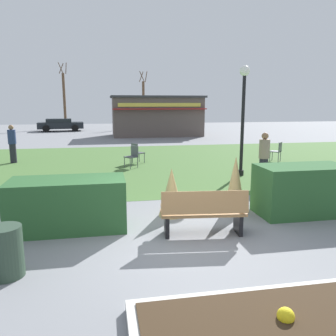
{
  "coord_description": "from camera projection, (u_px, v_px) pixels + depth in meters",
  "views": [
    {
      "loc": [
        -1.38,
        -5.86,
        2.6
      ],
      "look_at": [
        0.2,
        2.64,
        0.96
      ],
      "focal_mm": 36.24,
      "sensor_mm": 36.0,
      "label": 1
    }
  ],
  "objects": [
    {
      "name": "ground_plane",
      "position": [
        183.0,
        244.0,
        6.39
      ],
      "size": [
        80.0,
        80.0,
        0.0
      ],
      "primitive_type": "plane",
      "color": "slate"
    },
    {
      "name": "lawn_patch",
      "position": [
        138.0,
        163.0,
        15.09
      ],
      "size": [
        36.0,
        12.0,
        0.01
      ],
      "primitive_type": "cube",
      "color": "#446B33",
      "rests_on": "ground_plane"
    },
    {
      "name": "flower_bed",
      "position": [
        315.0,
        332.0,
        3.79
      ],
      "size": [
        4.12,
        1.85,
        0.31
      ],
      "color": "beige",
      "rests_on": "ground_plane"
    },
    {
      "name": "park_bench",
      "position": [
        204.0,
        212.0,
        6.72
      ],
      "size": [
        1.75,
        0.7,
        0.95
      ],
      "color": "#9E7547",
      "rests_on": "ground_plane"
    },
    {
      "name": "hedge_left",
      "position": [
        68.0,
        204.0,
        7.07
      ],
      "size": [
        2.36,
        1.1,
        1.07
      ],
      "primitive_type": "cube",
      "color": "#28562B",
      "rests_on": "ground_plane"
    },
    {
      "name": "hedge_right",
      "position": [
        302.0,
        190.0,
        8.04
      ],
      "size": [
        2.14,
        1.1,
        1.17
      ],
      "primitive_type": "cube",
      "color": "#28562B",
      "rests_on": "ground_plane"
    },
    {
      "name": "ornamental_grass_behind_left",
      "position": [
        172.0,
        192.0,
        7.92
      ],
      "size": [
        0.61,
        0.61,
        1.14
      ],
      "primitive_type": "cone",
      "color": "tan",
      "rests_on": "ground_plane"
    },
    {
      "name": "ornamental_grass_behind_right",
      "position": [
        235.0,
        185.0,
        8.11
      ],
      "size": [
        0.56,
        0.56,
        1.38
      ],
      "primitive_type": "cone",
      "color": "tan",
      "rests_on": "ground_plane"
    },
    {
      "name": "lamppost_mid",
      "position": [
        243.0,
        107.0,
        12.04
      ],
      "size": [
        0.36,
        0.36,
        3.91
      ],
      "color": "black",
      "rests_on": "ground_plane"
    },
    {
      "name": "trash_bin",
      "position": [
        5.0,
        252.0,
        5.12
      ],
      "size": [
        0.52,
        0.52,
        0.79
      ],
      "primitive_type": "cylinder",
      "color": "#2D4233",
      "rests_on": "ground_plane"
    },
    {
      "name": "food_kiosk",
      "position": [
        157.0,
        116.0,
        27.82
      ],
      "size": [
        7.44,
        4.05,
        3.22
      ],
      "color": "#594C47",
      "rests_on": "ground_plane"
    },
    {
      "name": "cafe_chair_west",
      "position": [
        137.0,
        151.0,
        14.96
      ],
      "size": [
        0.61,
        0.61,
        0.89
      ],
      "color": "#4C5156",
      "rests_on": "ground_plane"
    },
    {
      "name": "cafe_chair_east",
      "position": [
        133.0,
        155.0,
        13.96
      ],
      "size": [
        0.61,
        0.61,
        0.89
      ],
      "color": "#4C5156",
      "rests_on": "ground_plane"
    },
    {
      "name": "cafe_chair_center",
      "position": [
        278.0,
        150.0,
        15.45
      ],
      "size": [
        0.62,
        0.62,
        0.89
      ],
      "color": "#4C5156",
      "rests_on": "ground_plane"
    },
    {
      "name": "person_strolling",
      "position": [
        264.0,
        158.0,
        11.03
      ],
      "size": [
        0.34,
        0.34,
        1.69
      ],
      "rotation": [
        0.0,
        0.0,
        0.29
      ],
      "color": "#23232D",
      "rests_on": "ground_plane"
    },
    {
      "name": "person_standing",
      "position": [
        12.0,
        144.0,
        15.0
      ],
      "size": [
        0.34,
        0.34,
        1.69
      ],
      "rotation": [
        0.0,
        0.0,
        4.71
      ],
      "color": "#23232D",
      "rests_on": "ground_plane"
    },
    {
      "name": "parked_car_west_slot",
      "position": [
        60.0,
        124.0,
        32.64
      ],
      "size": [
        4.35,
        2.36,
        1.2
      ],
      "color": "black",
      "rests_on": "ground_plane"
    },
    {
      "name": "tree_left_bg",
      "position": [
        143.0,
        103.0,
        37.27
      ],
      "size": [
        0.91,
        0.96,
        6.05
      ],
      "color": "brown",
      "rests_on": "ground_plane"
    },
    {
      "name": "tree_right_bg",
      "position": [
        64.0,
        99.0,
        36.27
      ],
      "size": [
        0.91,
        0.96,
        6.85
      ],
      "color": "brown",
      "rests_on": "ground_plane"
    }
  ]
}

